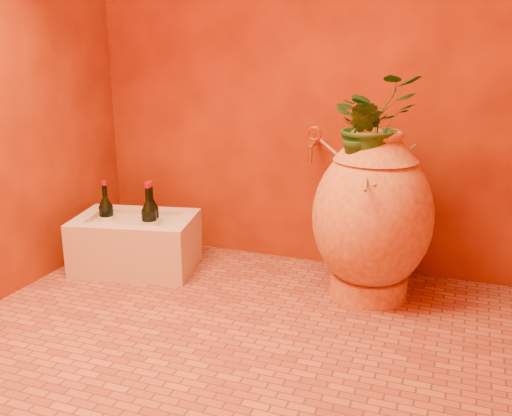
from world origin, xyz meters
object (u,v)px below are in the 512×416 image
at_px(stone_basin, 136,244).
at_px(wine_bottle_c, 107,218).
at_px(wine_bottle_b, 152,220).
at_px(amphora, 372,216).
at_px(wine_bottle_a, 149,223).
at_px(wall_tap, 314,142).

distance_m(stone_basin, wine_bottle_c, 0.21).
xyz_separation_m(wine_bottle_b, wine_bottle_c, (-0.25, -0.05, -0.00)).
relative_size(amphora, wine_bottle_a, 2.40).
height_order(stone_basin, wine_bottle_a, wine_bottle_a).
relative_size(stone_basin, wall_tap, 3.95).
relative_size(amphora, wine_bottle_b, 2.45).
relative_size(stone_basin, wine_bottle_b, 2.12).
relative_size(wine_bottle_a, wine_bottle_c, 1.03).
distance_m(amphora, wine_bottle_c, 1.43).
relative_size(stone_basin, wine_bottle_c, 2.15).
distance_m(stone_basin, wall_tap, 1.11).
bearing_deg(wine_bottle_b, wine_bottle_a, -72.55).
xyz_separation_m(wine_bottle_a, wine_bottle_c, (-0.27, 0.00, -0.00)).
distance_m(wine_bottle_b, wine_bottle_c, 0.26).
relative_size(wine_bottle_c, wall_tap, 1.84).
relative_size(wine_bottle_b, wall_tap, 1.86).
bearing_deg(stone_basin, amphora, 4.56).
xyz_separation_m(wine_bottle_c, wall_tap, (1.05, 0.39, 0.42)).
height_order(amphora, wall_tap, amphora).
bearing_deg(wine_bottle_b, stone_basin, -169.33).
xyz_separation_m(amphora, wine_bottle_a, (-1.14, -0.14, -0.12)).
relative_size(stone_basin, wine_bottle_a, 2.08).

